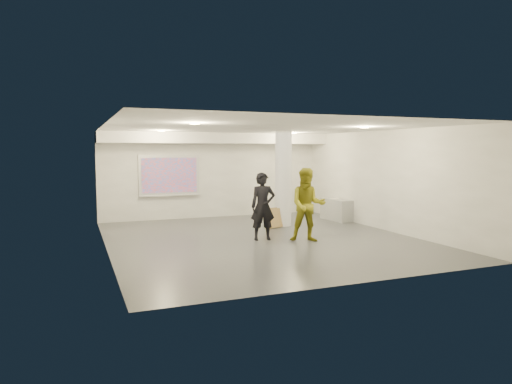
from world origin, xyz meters
name	(u,v)px	position (x,y,z in m)	size (l,w,h in m)	color
floor	(261,239)	(0.00, 0.00, 0.00)	(8.00, 9.00, 0.01)	#393B40
ceiling	(262,128)	(0.00, 0.00, 3.00)	(8.00, 9.00, 0.01)	silver
wall_back	(214,176)	(0.00, 4.50, 1.50)	(8.00, 0.01, 3.00)	beige
wall_front	(359,201)	(0.00, -4.50, 1.50)	(8.00, 0.01, 3.00)	beige
wall_left	(105,189)	(-4.00, 0.00, 1.50)	(0.01, 9.00, 3.00)	beige
wall_right	(384,180)	(4.00, 0.00, 1.50)	(0.01, 9.00, 3.00)	beige
soffit_band	(218,138)	(0.00, 3.95, 2.82)	(8.00, 1.10, 0.36)	white
downlight_nw	(161,131)	(-2.20, 2.50, 2.98)	(0.22, 0.22, 0.02)	#F8D78B
downlight_ne	(294,133)	(2.20, 2.50, 2.98)	(0.22, 0.22, 0.02)	#F8D78B
downlight_sw	(195,124)	(-2.20, -1.50, 2.98)	(0.22, 0.22, 0.02)	#F8D78B
downlight_se	(364,127)	(2.20, -1.50, 2.98)	(0.22, 0.22, 0.02)	#F8D78B
column	(283,179)	(1.50, 1.80, 1.50)	(0.52, 0.52, 3.00)	white
projection_screen	(169,176)	(-1.60, 4.45, 1.53)	(2.10, 0.13, 1.42)	silver
credenza	(337,210)	(3.72, 2.16, 0.37)	(0.52, 1.25, 0.73)	gray
papers_stack	(335,199)	(3.70, 2.28, 0.74)	(0.26, 0.33, 0.02)	white
cardboard_back	(276,218)	(1.16, 1.61, 0.30)	(0.55, 0.05, 0.60)	olive
cardboard_front	(271,218)	(0.96, 1.52, 0.31)	(0.57, 0.06, 0.63)	olive
woman	(263,206)	(-0.01, -0.11, 0.91)	(0.66, 0.43, 1.81)	black
man	(308,205)	(1.00, -0.76, 0.97)	(0.94, 0.73, 1.94)	olive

